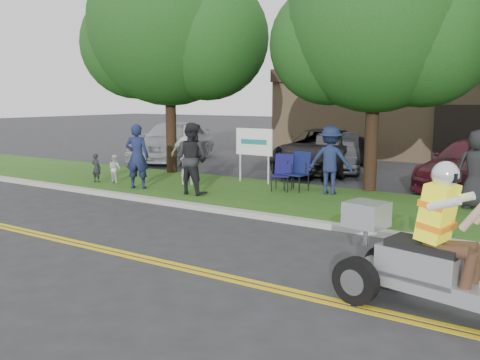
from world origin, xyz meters
The scene contains 22 objects.
ground centered at (0.00, 0.00, 0.00)m, with size 120.00×120.00×0.00m, color #28282B.
centerline_near centered at (0.00, -0.58, 0.01)m, with size 60.00×0.10×0.01m, color gold.
centerline_far centered at (0.00, -0.42, 0.01)m, with size 60.00×0.10×0.01m, color gold.
curb centered at (0.00, 3.05, 0.06)m, with size 60.00×0.25×0.12m, color #A8A89E.
grass_verge centered at (0.00, 5.20, 0.06)m, with size 60.00×4.00×0.10m, color #275216.
tree_left centered at (-6.44, 7.03, 4.85)m, with size 6.62×5.40×7.78m.
tree_mid centered at (0.55, 7.23, 4.43)m, with size 5.88×4.80×7.05m.
business_sign centered at (-2.90, 6.60, 1.26)m, with size 1.25×0.06×1.75m.
trike_scooter centered at (3.89, -0.19, 0.67)m, with size 2.92×1.23×1.92m.
lawn_chair_a centered at (-1.16, 6.14, 0.71)m, with size 0.64×0.66×1.08m.
lawn_chair_b centered at (-1.55, 5.93, 0.67)m, with size 0.63×0.64×1.01m.
spectator_adult_left centered at (-5.17, 3.96, 1.02)m, with size 0.67×0.44×1.83m, color #161E3F.
spectator_adult_mid centered at (-3.35, 4.13, 1.06)m, with size 0.93×0.72×1.91m, color black.
spectator_adult_right centered at (-4.37, 5.26, 1.00)m, with size 1.05×0.44×1.78m, color silver.
spectator_chair_a centered at (-0.24, 6.14, 1.02)m, with size 1.18×0.68×1.82m, color #172041.
spectator_chair_b centered at (3.32, 6.26, 1.02)m, with size 0.90×0.58×1.84m, color black.
child_left centered at (-7.00, 4.06, 0.55)m, with size 0.32×0.21×0.88m, color black.
child_right centered at (-6.45, 4.31, 0.53)m, with size 0.42×0.32×0.85m, color silver.
parked_car_far_left centered at (-9.00, 10.02, 0.88)m, with size 2.08×5.16×1.76m, color #9C9FA3.
parked_car_left centered at (-2.00, 10.92, 0.71)m, with size 1.49×4.28×1.41m, color #2D2C2F.
parked_car_mid centered at (-2.50, 10.71, 0.76)m, with size 2.52×5.48×1.52m, color black.
parked_car_right centered at (2.79, 9.70, 0.71)m, with size 2.00×4.93×1.43m, color #47101A.
Camera 1 is at (5.02, -6.46, 2.64)m, focal length 38.00 mm.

